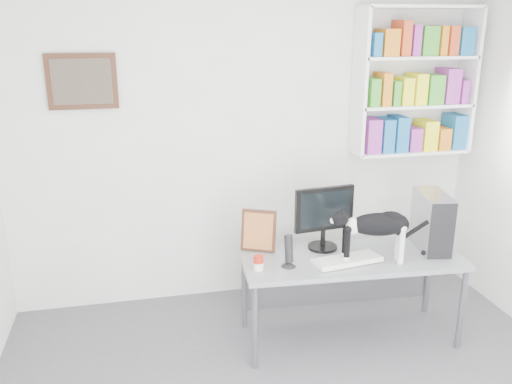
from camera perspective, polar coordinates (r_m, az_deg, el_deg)
room at (r=2.73m, az=8.07°, el=-3.73°), size 4.01×4.01×2.70m
bookshelf at (r=4.85m, az=16.39°, el=11.09°), size 1.03×0.28×1.24m
wall_art at (r=4.38m, az=-17.84°, el=11.02°), size 0.52×0.04×0.42m
desk at (r=4.23m, az=9.80°, el=-10.88°), size 1.66×0.73×0.68m
monitor at (r=4.10m, az=7.14°, el=-2.68°), size 0.49×0.27×0.50m
keyboard at (r=3.98m, az=9.54°, el=-7.06°), size 0.52×0.26×0.04m
pc_tower at (r=4.30m, az=18.01°, el=-2.94°), size 0.27×0.46×0.43m
speaker at (r=3.82m, az=3.47°, el=-6.16°), size 0.12×0.12×0.25m
leaning_print at (r=4.07m, az=0.27°, el=-4.01°), size 0.28×0.21×0.33m
soup_can at (r=3.80m, az=0.26°, el=-7.46°), size 0.07×0.07×0.10m
cat at (r=3.95m, az=12.49°, el=-4.63°), size 0.65×0.27×0.39m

